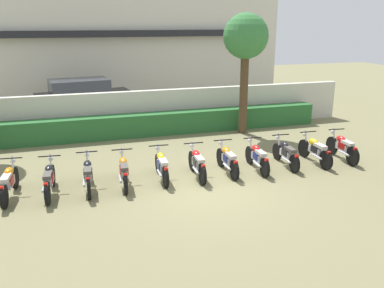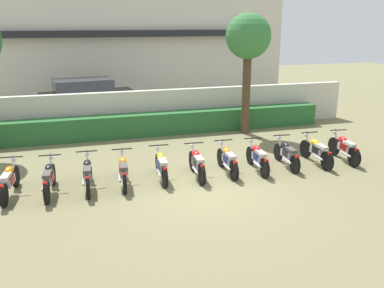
{
  "view_description": "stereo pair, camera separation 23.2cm",
  "coord_description": "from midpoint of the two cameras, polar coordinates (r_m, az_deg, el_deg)",
  "views": [
    {
      "loc": [
        -3.55,
        -10.04,
        4.52
      ],
      "look_at": [
        0.0,
        1.24,
        0.95
      ],
      "focal_mm": 37.97,
      "sensor_mm": 36.0,
      "label": 1
    },
    {
      "loc": [
        -3.33,
        -10.11,
        4.52
      ],
      "look_at": [
        0.0,
        1.24,
        0.95
      ],
      "focal_mm": 37.97,
      "sensor_mm": 36.0,
      "label": 2
    }
  ],
  "objects": [
    {
      "name": "motorcycle_in_row_10",
      "position": [
        14.62,
        19.93,
        -0.38
      ],
      "size": [
        0.6,
        1.87,
        0.98
      ],
      "rotation": [
        0.0,
        0.0,
        1.49
      ],
      "color": "black",
      "rests_on": "ground"
    },
    {
      "name": "compound_wall",
      "position": [
        17.52,
        -5.79,
        4.7
      ],
      "size": [
        17.89,
        0.3,
        1.75
      ],
      "primitive_type": "cube",
      "color": "beige",
      "rests_on": "ground"
    },
    {
      "name": "motorcycle_in_row_1",
      "position": [
        11.68,
        -19.94,
        -4.65
      ],
      "size": [
        0.6,
        1.92,
        0.97
      ],
      "rotation": [
        0.0,
        0.0,
        1.49
      ],
      "color": "black",
      "rests_on": "ground"
    },
    {
      "name": "motorcycle_in_row_8",
      "position": [
        13.49,
        12.56,
        -1.24
      ],
      "size": [
        0.6,
        1.84,
        0.95
      ],
      "rotation": [
        0.0,
        0.0,
        1.5
      ],
      "color": "black",
      "rests_on": "ground"
    },
    {
      "name": "motorcycle_in_row_2",
      "position": [
        11.7,
        -14.94,
        -4.13
      ],
      "size": [
        0.6,
        1.96,
        0.97
      ],
      "rotation": [
        0.0,
        0.0,
        1.52
      ],
      "color": "black",
      "rests_on": "ground"
    },
    {
      "name": "motorcycle_in_row_3",
      "position": [
        11.78,
        -10.12,
        -3.7
      ],
      "size": [
        0.6,
        1.85,
        0.96
      ],
      "rotation": [
        0.0,
        0.0,
        1.49
      ],
      "color": "black",
      "rests_on": "ground"
    },
    {
      "name": "motorcycle_in_row_9",
      "position": [
        14.0,
        16.44,
        -0.81
      ],
      "size": [
        0.6,
        1.93,
        0.97
      ],
      "rotation": [
        0.0,
        0.0,
        1.55
      ],
      "color": "black",
      "rests_on": "ground"
    },
    {
      "name": "parked_car",
      "position": [
        20.52,
        -15.32,
        6.14
      ],
      "size": [
        4.71,
        2.58,
        1.89
      ],
      "rotation": [
        0.0,
        0.0,
        0.14
      ],
      "color": "black",
      "rests_on": "ground"
    },
    {
      "name": "motorcycle_in_row_5",
      "position": [
        12.2,
        0.17,
        -2.67
      ],
      "size": [
        0.6,
        1.83,
        0.97
      ],
      "rotation": [
        0.0,
        0.0,
        1.52
      ],
      "color": "black",
      "rests_on": "ground"
    },
    {
      "name": "ground",
      "position": [
        11.56,
        1.27,
        -6.22
      ],
      "size": [
        60.0,
        60.0,
        0.0
      ],
      "primitive_type": "plane",
      "color": "olive"
    },
    {
      "name": "motorcycle_in_row_4",
      "position": [
        12.05,
        -4.84,
        -3.03
      ],
      "size": [
        0.6,
        1.8,
        0.96
      ],
      "rotation": [
        0.0,
        0.0,
        1.53
      ],
      "color": "black",
      "rests_on": "ground"
    },
    {
      "name": "motorcycle_in_row_6",
      "position": [
        12.58,
        4.46,
        -2.14
      ],
      "size": [
        0.6,
        1.83,
        0.96
      ],
      "rotation": [
        0.0,
        0.0,
        1.54
      ],
      "color": "black",
      "rests_on": "ground"
    },
    {
      "name": "motorcycle_in_row_0",
      "position": [
        11.9,
        -24.84,
        -4.84
      ],
      "size": [
        0.6,
        1.95,
        0.96
      ],
      "rotation": [
        0.0,
        0.0,
        1.47
      ],
      "color": "black",
      "rests_on": "ground"
    },
    {
      "name": "tree_far_side",
      "position": [
        16.82,
        7.14,
        14.35
      ],
      "size": [
        1.81,
        1.81,
        4.89
      ],
      "color": "#4C3823",
      "rests_on": "ground"
    },
    {
      "name": "building",
      "position": [
        26.84,
        -10.44,
        14.75
      ],
      "size": [
        18.83,
        6.5,
        7.38
      ],
      "color": "beige",
      "rests_on": "ground"
    },
    {
      "name": "motorcycle_in_row_7",
      "position": [
        12.93,
        8.63,
        -1.78
      ],
      "size": [
        0.6,
        1.85,
        0.95
      ],
      "rotation": [
        0.0,
        0.0,
        1.5
      ],
      "color": "black",
      "rests_on": "ground"
    },
    {
      "name": "hedge_row",
      "position": [
        16.95,
        -5.26,
        2.85
      ],
      "size": [
        14.31,
        0.7,
        0.91
      ],
      "primitive_type": "cube",
      "color": "#28602D",
      "rests_on": "ground"
    }
  ]
}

